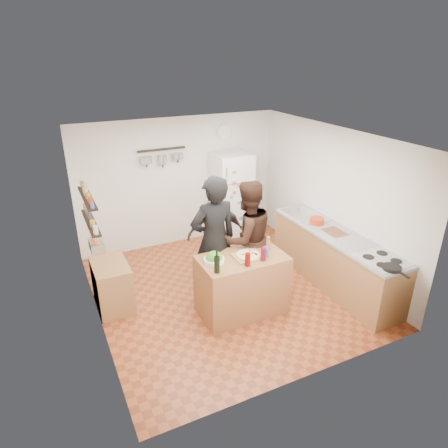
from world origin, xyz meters
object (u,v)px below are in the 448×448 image
salad_bowl (214,260)px  person_left (214,241)px  person_back (216,234)px  side_table (112,285)px  red_bowl (317,221)px  counter_run (334,259)px  wine_bottle (217,265)px  skillet (392,268)px  person_center (247,239)px  salt_canister (265,252)px  pepper_mill (268,244)px  fridge (231,197)px  wall_clock (224,132)px  prep_island (242,285)px

salad_bowl → person_left: (0.19, 0.42, 0.07)m
person_back → side_table: (-1.77, -0.10, -0.45)m
person_left → red_bowl: size_ratio=8.34×
counter_run → red_bowl: red_bowl is taller
wine_bottle → skillet: wine_bottle is taller
wine_bottle → salad_bowl: bearing=73.5°
person_left → skillet: (1.87, -1.65, -0.07)m
wine_bottle → person_center: size_ratio=0.12×
salad_bowl → counter_run: (2.16, -0.02, -0.49)m
person_center → side_table: bearing=-18.7°
salt_canister → person_left: (-0.53, 0.59, 0.03)m
pepper_mill → fridge: 2.35m
person_center → person_back: (-0.26, 0.60, -0.12)m
person_left → person_center: bearing=177.6°
person_left → skillet: bearing=136.8°
person_left → wall_clock: 2.75m
counter_run → red_bowl: 0.70m
person_center → wall_clock: (0.66, 2.20, 1.22)m
side_table → person_back: bearing=3.4°
person_back → pepper_mill: bearing=119.9°
prep_island → wine_bottle: bearing=-156.3°
wine_bottle → side_table: (-1.20, 1.18, -0.66)m
red_bowl → fridge: size_ratio=0.13×
salt_canister → wall_clock: bearing=76.2°
pepper_mill → person_back: (-0.38, 1.02, -0.18)m
person_left → wine_bottle: bearing=67.2°
person_left → person_back: person_left is taller
salt_canister → counter_run: 1.54m
red_bowl → person_left: bearing=-179.3°
salad_bowl → wall_clock: bearing=61.7°
salt_canister → fridge: bearing=74.4°
person_center → wall_clock: size_ratio=6.22×
pepper_mill → person_back: size_ratio=0.11×
prep_island → counter_run: size_ratio=0.48×
side_table → wine_bottle: bearing=-44.5°
person_left → person_back: bearing=-118.5°
person_left → fridge: size_ratio=1.12×
person_center → side_table: size_ratio=2.33×
salt_canister → red_bowl: salt_canister is taller
wine_bottle → pepper_mill: size_ratio=1.34×
person_left → side_table: size_ratio=2.52×
person_back → skillet: size_ratio=6.63×
salt_canister → skillet: size_ratio=0.55×
side_table → person_left: bearing=-18.4°
pepper_mill → counter_run: pepper_mill is taller
pepper_mill → skillet: pepper_mill is taller
fridge → person_left: bearing=-123.2°
salad_bowl → wine_bottle: wine_bottle is taller
wine_bottle → pepper_mill: bearing=15.9°
person_back → wall_clock: 2.28m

